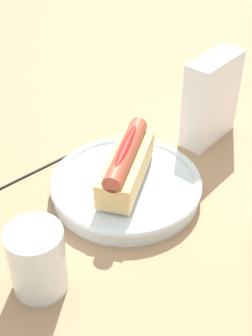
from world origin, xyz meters
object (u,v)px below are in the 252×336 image
Objects in this scene: water_glass at (38,262)px; napkin_box at (211,99)px; serving_bowl at (126,185)px; chopstick_near at (31,173)px; hotdog_front at (126,164)px.

water_glass is 0.60× the size of napkin_box.
serving_bowl is 0.22m from napkin_box.
napkin_box is (-0.20, 0.07, 0.06)m from serving_bowl.
chopstick_near is at bearing -29.52° from napkin_box.
hotdog_front is at bearing -2.39° from napkin_box.
hotdog_front is 0.21m from napkin_box.
serving_bowl is at bearing 90.00° from hotdog_front.
hotdog_front is 1.74× the size of water_glass.
hotdog_front reaches higher than water_glass.
serving_bowl reaches higher than chopstick_near.
hotdog_front is at bearing -90.00° from serving_bowl.
hotdog_front is 0.17m from chopstick_near.
serving_bowl is 0.04m from hotdog_front.
napkin_box is at bearing 161.42° from serving_bowl.
serving_bowl is 1.44× the size of hotdog_front.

